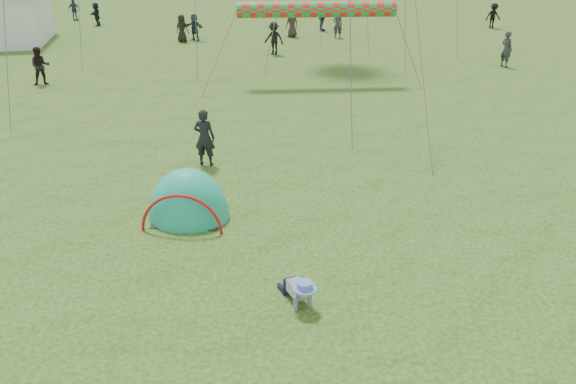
{
  "coord_description": "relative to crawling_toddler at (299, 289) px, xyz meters",
  "views": [
    {
      "loc": [
        -0.05,
        -8.55,
        5.81
      ],
      "look_at": [
        0.76,
        2.01,
        1.0
      ],
      "focal_mm": 35.0,
      "sensor_mm": 36.0,
      "label": 1
    }
  ],
  "objects": [
    {
      "name": "crowd_person_8",
      "position": [
        4.51,
        31.15,
        0.61
      ],
      "size": [
        0.59,
        1.11,
        1.8
      ],
      "primitive_type": "imported",
      "rotation": [
        0.0,
        0.0,
        1.72
      ],
      "color": "black",
      "rests_on": "ground"
    },
    {
      "name": "crawling_toddler",
      "position": [
        0.0,
        0.0,
        0.0
      ],
      "size": [
        0.76,
        0.89,
        0.58
      ],
      "primitive_type": null,
      "rotation": [
        0.0,
        0.0,
        0.37
      ],
      "color": "black",
      "rests_on": "ground"
    },
    {
      "name": "crowd_person_10",
      "position": [
        2.26,
        28.75,
        0.57
      ],
      "size": [
        0.99,
        0.85,
        1.72
      ],
      "primitive_type": "imported",
      "rotation": [
        0.0,
        0.0,
        3.58
      ],
      "color": "#312623",
      "rests_on": "ground"
    },
    {
      "name": "standing_adult",
      "position": [
        -1.98,
        6.73,
        0.51
      ],
      "size": [
        0.66,
        0.52,
        1.6
      ],
      "primitive_type": "imported",
      "rotation": [
        0.0,
        0.0,
        2.88
      ],
      "color": "black",
      "rests_on": "ground"
    },
    {
      "name": "crowd_person_1",
      "position": [
        -9.54,
        16.74,
        0.52
      ],
      "size": [
        0.94,
        0.83,
        1.61
      ],
      "primitive_type": "imported",
      "rotation": [
        0.0,
        0.0,
        0.32
      ],
      "color": "black",
      "rests_on": "ground"
    },
    {
      "name": "crowd_person_9",
      "position": [
        0.8,
        22.95,
        0.57
      ],
      "size": [
        1.27,
        1.07,
        1.71
      ],
      "primitive_type": "imported",
      "rotation": [
        0.0,
        0.0,
        5.81
      ],
      "color": "black",
      "rests_on": "ground"
    },
    {
      "name": "crowd_person_4",
      "position": [
        -4.55,
        27.36,
        0.52
      ],
      "size": [
        0.92,
        0.76,
        1.61
      ],
      "primitive_type": "imported",
      "rotation": [
        0.0,
        0.0,
        2.76
      ],
      "color": "black",
      "rests_on": "ground"
    },
    {
      "name": "crowd_person_3",
      "position": [
        16.64,
        31.53,
        0.55
      ],
      "size": [
        1.16,
        0.76,
        1.68
      ],
      "primitive_type": "imported",
      "rotation": [
        0.0,
        0.0,
        0.13
      ],
      "color": "black",
      "rests_on": "ground"
    },
    {
      "name": "crowd_person_2",
      "position": [
        -13.77,
        38.02,
        0.5
      ],
      "size": [
        0.95,
        0.91,
        1.59
      ],
      "primitive_type": "imported",
      "rotation": [
        0.0,
        0.0,
        0.73
      ],
      "color": "#2D404A",
      "rests_on": "ground"
    },
    {
      "name": "crowd_person_11",
      "position": [
        -3.84,
        27.88,
        0.51
      ],
      "size": [
        1.47,
        1.24,
        1.59
      ],
      "primitive_type": "imported",
      "rotation": [
        0.0,
        0.0,
        5.66
      ],
      "color": "#243238",
      "rests_on": "ground"
    },
    {
      "name": "ground",
      "position": [
        -0.76,
        0.49,
        -0.29
      ],
      "size": [
        140.0,
        140.0,
        0.0
      ],
      "primitive_type": "plane",
      "color": "#1B410B"
    },
    {
      "name": "crowd_person_12",
      "position": [
        11.95,
        18.83,
        0.57
      ],
      "size": [
        0.63,
        0.74,
        1.71
      ],
      "primitive_type": "imported",
      "rotation": [
        0.0,
        0.0,
        1.98
      ],
      "color": "#2E2E34",
      "rests_on": "ground"
    },
    {
      "name": "crowd_person_5",
      "position": [
        -11.37,
        34.94,
        0.51
      ],
      "size": [
        0.61,
        1.52,
        1.6
      ],
      "primitive_type": "imported",
      "rotation": [
        0.0,
        0.0,
        4.62
      ],
      "color": "black",
      "rests_on": "ground"
    },
    {
      "name": "crowd_person_6",
      "position": [
        5.12,
        28.16,
        0.53
      ],
      "size": [
        0.62,
        0.42,
        1.63
      ],
      "primitive_type": "imported",
      "rotation": [
        0.0,
        0.0,
        3.08
      ],
      "color": "#2F2D36",
      "rests_on": "ground"
    },
    {
      "name": "rainbow_tube_kite",
      "position": [
        2.23,
        16.09,
        2.82
      ],
      "size": [
        6.61,
        0.64,
        0.64
      ],
      "primitive_type": "cylinder",
      "rotation": [
        0.0,
        1.57,
        0.0
      ],
      "color": "red"
    },
    {
      "name": "popup_tent",
      "position": [
        -2.18,
        3.45,
        -0.29
      ],
      "size": [
        2.05,
        1.78,
        2.37
      ],
      "primitive_type": "ellipsoid",
      "rotation": [
        0.0,
        0.0,
        -0.16
      ],
      "color": "#21A468",
      "rests_on": "ground"
    }
  ]
}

